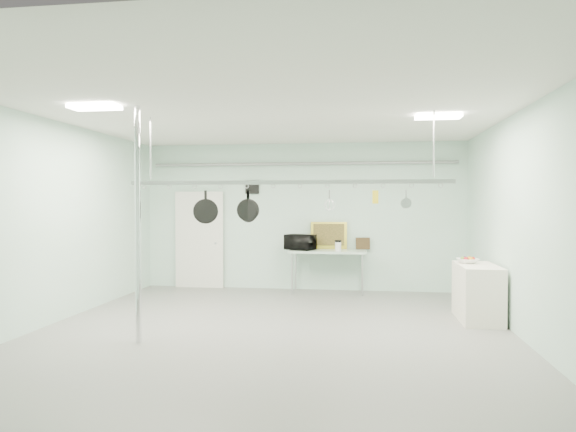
# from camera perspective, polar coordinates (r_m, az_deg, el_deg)

# --- Properties ---
(floor) EXTENTS (8.00, 8.00, 0.00)m
(floor) POSITION_cam_1_polar(r_m,az_deg,el_deg) (7.52, -2.04, -13.14)
(floor) COLOR gray
(floor) RESTS_ON ground
(ceiling) EXTENTS (7.00, 8.00, 0.02)m
(ceiling) POSITION_cam_1_polar(r_m,az_deg,el_deg) (7.39, -2.06, 11.54)
(ceiling) COLOR silver
(ceiling) RESTS_ON back_wall
(back_wall) EXTENTS (7.00, 0.02, 3.20)m
(back_wall) POSITION_cam_1_polar(r_m,az_deg,el_deg) (11.23, 1.52, -0.06)
(back_wall) COLOR silver
(back_wall) RESTS_ON floor
(right_wall) EXTENTS (0.02, 8.00, 3.20)m
(right_wall) POSITION_cam_1_polar(r_m,az_deg,el_deg) (7.51, 25.19, -0.93)
(right_wall) COLOR silver
(right_wall) RESTS_ON floor
(door) EXTENTS (1.10, 0.10, 2.20)m
(door) POSITION_cam_1_polar(r_m,az_deg,el_deg) (11.70, -9.78, -2.72)
(door) COLOR silver
(door) RESTS_ON floor
(wall_vent) EXTENTS (0.30, 0.04, 0.30)m
(wall_vent) POSITION_cam_1_polar(r_m,az_deg,el_deg) (11.39, -4.00, 3.23)
(wall_vent) COLOR black
(wall_vent) RESTS_ON back_wall
(conduit_pipe) EXTENTS (6.60, 0.07, 0.07)m
(conduit_pipe) POSITION_cam_1_polar(r_m,az_deg,el_deg) (11.17, 1.47, 5.84)
(conduit_pipe) COLOR gray
(conduit_pipe) RESTS_ON back_wall
(chrome_pole) EXTENTS (0.08, 0.08, 3.20)m
(chrome_pole) POSITION_cam_1_polar(r_m,az_deg,el_deg) (7.22, -16.33, -0.94)
(chrome_pole) COLOR silver
(chrome_pole) RESTS_ON floor
(prep_table) EXTENTS (1.60, 0.70, 0.91)m
(prep_table) POSITION_cam_1_polar(r_m,az_deg,el_deg) (10.84, 4.44, -4.18)
(prep_table) COLOR #A5C2B0
(prep_table) RESTS_ON floor
(side_cabinet) EXTENTS (0.60, 1.20, 0.90)m
(side_cabinet) POSITION_cam_1_polar(r_m,az_deg,el_deg) (8.89, 20.31, -8.00)
(side_cabinet) COLOR white
(side_cabinet) RESTS_ON floor
(pot_rack) EXTENTS (4.80, 0.06, 1.00)m
(pot_rack) POSITION_cam_1_polar(r_m,az_deg,el_deg) (7.55, -0.16, 3.99)
(pot_rack) COLOR #B7B7BC
(pot_rack) RESTS_ON ceiling
(light_panel_left) EXTENTS (0.65, 0.30, 0.05)m
(light_panel_left) POSITION_cam_1_polar(r_m,az_deg,el_deg) (7.36, -20.68, 11.25)
(light_panel_left) COLOR white
(light_panel_left) RESTS_ON ceiling
(light_panel_right) EXTENTS (0.65, 0.30, 0.05)m
(light_panel_right) POSITION_cam_1_polar(r_m,az_deg,el_deg) (7.95, 16.35, 10.55)
(light_panel_right) COLOR white
(light_panel_right) RESTS_ON ceiling
(microwave) EXTENTS (0.69, 0.59, 0.33)m
(microwave) POSITION_cam_1_polar(r_m,az_deg,el_deg) (10.84, 1.39, -2.93)
(microwave) COLOR black
(microwave) RESTS_ON prep_table
(coffee_canister) EXTENTS (0.13, 0.13, 0.19)m
(coffee_canister) POSITION_cam_1_polar(r_m,az_deg,el_deg) (10.63, 5.58, -3.40)
(coffee_canister) COLOR silver
(coffee_canister) RESTS_ON prep_table
(painting_large) EXTENTS (0.78, 0.14, 0.58)m
(painting_large) POSITION_cam_1_polar(r_m,az_deg,el_deg) (11.11, 4.56, -2.17)
(painting_large) COLOR gold
(painting_large) RESTS_ON prep_table
(painting_small) EXTENTS (0.30, 0.10, 0.25)m
(painting_small) POSITION_cam_1_polar(r_m,az_deg,el_deg) (11.10, 8.31, -3.04)
(painting_small) COLOR #372713
(painting_small) RESTS_ON prep_table
(fruit_bowl) EXTENTS (0.43, 0.43, 0.08)m
(fruit_bowl) POSITION_cam_1_polar(r_m,az_deg,el_deg) (8.99, 19.33, -4.73)
(fruit_bowl) COLOR white
(fruit_bowl) RESTS_ON side_cabinet
(skillet_left) EXTENTS (0.37, 0.18, 0.49)m
(skillet_left) POSITION_cam_1_polar(r_m,az_deg,el_deg) (7.82, -9.14, 1.04)
(skillet_left) COLOR black
(skillet_left) RESTS_ON pot_rack
(skillet_mid) EXTENTS (0.34, 0.20, 0.48)m
(skillet_mid) POSITION_cam_1_polar(r_m,az_deg,el_deg) (7.65, -4.45, 1.09)
(skillet_mid) COLOR black
(skillet_mid) RESTS_ON pot_rack
(skillet_right) EXTENTS (0.33, 0.09, 0.45)m
(skillet_right) POSITION_cam_1_polar(r_m,az_deg,el_deg) (7.65, -4.47, 1.19)
(skillet_right) COLOR black
(skillet_right) RESTS_ON pot_rack
(whisk) EXTENTS (0.18, 0.18, 0.29)m
(whisk) POSITION_cam_1_polar(r_m,az_deg,el_deg) (7.48, 4.64, 1.81)
(whisk) COLOR silver
(whisk) RESTS_ON pot_rack
(grater) EXTENTS (0.08, 0.05, 0.21)m
(grater) POSITION_cam_1_polar(r_m,az_deg,el_deg) (7.47, 9.69, 2.09)
(grater) COLOR gold
(grater) RESTS_ON pot_rack
(saucepan) EXTENTS (0.16, 0.10, 0.26)m
(saucepan) POSITION_cam_1_polar(r_m,az_deg,el_deg) (7.49, 12.98, 1.87)
(saucepan) COLOR silver
(saucepan) RESTS_ON pot_rack
(fruit_cluster) EXTENTS (0.24, 0.24, 0.09)m
(fruit_cluster) POSITION_cam_1_polar(r_m,az_deg,el_deg) (8.98, 19.34, -4.47)
(fruit_cluster) COLOR #AD1018
(fruit_cluster) RESTS_ON fruit_bowl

